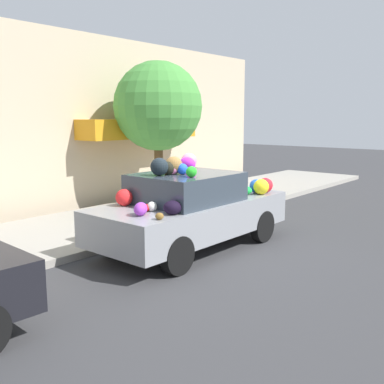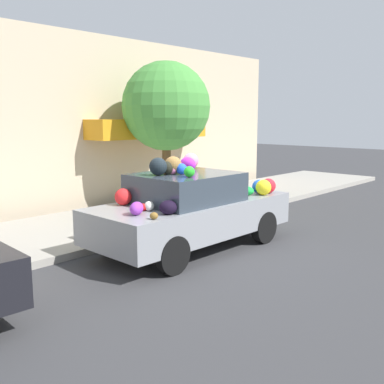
% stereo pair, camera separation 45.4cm
% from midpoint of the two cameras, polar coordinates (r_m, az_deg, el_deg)
% --- Properties ---
extents(ground_plane, '(60.00, 60.00, 0.00)m').
position_cam_midpoint_polar(ground_plane, '(8.75, 1.62, -7.18)').
color(ground_plane, '#38383A').
extents(sidewalk_curb, '(24.00, 3.20, 0.14)m').
position_cam_midpoint_polar(sidewalk_curb, '(10.65, -9.38, -3.89)').
color(sidewalk_curb, '#9E998E').
rests_on(sidewalk_curb, ground).
extents(building_facade, '(18.00, 1.20, 4.75)m').
position_cam_midpoint_polar(building_facade, '(12.30, -15.30, 8.46)').
color(building_facade, '#C6B293').
rests_on(building_facade, ground).
extents(street_tree, '(2.42, 2.42, 3.88)m').
position_cam_midpoint_polar(street_tree, '(12.45, -2.26, 10.78)').
color(street_tree, brown).
rests_on(street_tree, sidewalk_curb).
extents(fire_hydrant, '(0.20, 0.20, 0.70)m').
position_cam_midpoint_polar(fire_hydrant, '(9.59, -6.10, -2.76)').
color(fire_hydrant, '#B2B2B7').
rests_on(fire_hydrant, sidewalk_curb).
extents(art_car, '(4.14, 1.80, 1.80)m').
position_cam_midpoint_polar(art_car, '(8.55, 1.42, -2.11)').
color(art_car, gray).
rests_on(art_car, ground).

